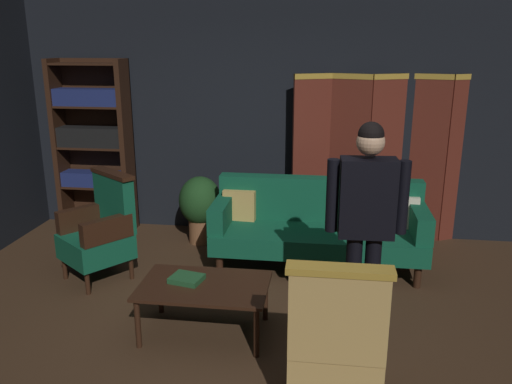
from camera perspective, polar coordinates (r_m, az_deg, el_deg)
name	(u,v)px	position (r m, az deg, el deg)	size (l,w,h in m)	color
ground_plane	(242,335)	(4.26, -1.54, -15.43)	(10.00, 10.00, 0.00)	#3D2819
back_wall	(275,116)	(6.11, 2.15, 8.35)	(7.20, 0.10, 2.80)	black
folding_screen	(387,156)	(6.08, 14.16, 3.86)	(2.13, 0.42, 1.90)	#5B2319
bookshelf	(94,142)	(6.50, -17.42, 5.22)	(0.90, 0.32, 2.05)	black
velvet_couch	(318,223)	(5.33, 6.84, -3.44)	(2.12, 0.78, 0.88)	black
coffee_table	(204,290)	(4.13, -5.73, -10.65)	(1.00, 0.64, 0.42)	black
armchair_gilt_accent	(336,339)	(3.32, 8.73, -15.64)	(0.60, 0.58, 1.04)	#B78E33
armchair_wing_left	(101,230)	(5.22, -16.67, -4.01)	(0.81, 0.81, 1.04)	black
standing_figure	(366,214)	(3.86, 12.01, -2.41)	(0.59, 0.24, 1.70)	black
potted_plant	(200,205)	(5.94, -6.14, -1.42)	(0.48, 0.48, 0.78)	brown
book_green_cloth	(187,279)	(4.17, -7.63, -9.42)	(0.24, 0.20, 0.04)	#1E4C28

